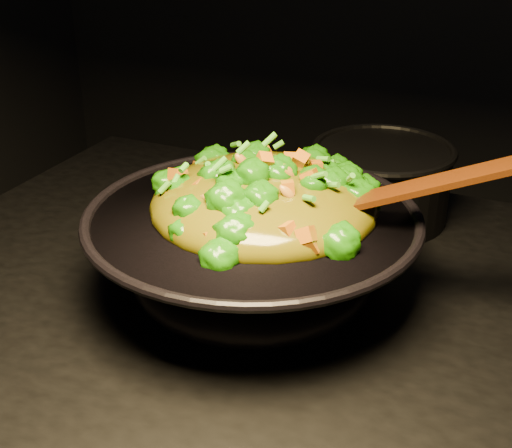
% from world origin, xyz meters
% --- Properties ---
extents(wok, '(0.48, 0.48, 0.11)m').
position_xyz_m(wok, '(-0.12, 0.05, 0.95)').
color(wok, black).
rests_on(wok, stovetop).
extents(stir_fry, '(0.32, 0.32, 0.09)m').
position_xyz_m(stir_fry, '(-0.11, 0.07, 1.05)').
color(stir_fry, '#1C6407').
rests_on(stir_fry, wok).
extents(spatula, '(0.24, 0.07, 0.10)m').
position_xyz_m(spatula, '(0.04, 0.09, 1.05)').
color(spatula, '#321204').
rests_on(spatula, wok).
extents(back_pot, '(0.25, 0.25, 0.11)m').
position_xyz_m(back_pot, '(-0.04, 0.32, 0.96)').
color(back_pot, black).
rests_on(back_pot, stovetop).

